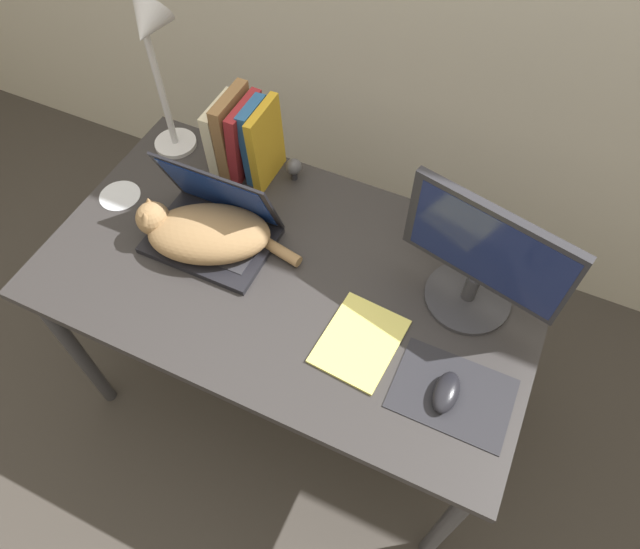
# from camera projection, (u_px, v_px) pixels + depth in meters

# --- Properties ---
(ground_plane) EXTENTS (12.00, 12.00, 0.00)m
(ground_plane) POSITION_uv_depth(u_px,v_px,m) (249.00, 480.00, 1.93)
(ground_plane) COLOR #3D3833
(desk) EXTENTS (1.32, 0.76, 0.74)m
(desk) POSITION_uv_depth(u_px,v_px,m) (292.00, 287.00, 1.58)
(desk) COLOR #2D2B2B
(desk) RESTS_ON ground_plane
(laptop) EXTENTS (0.33, 0.24, 0.24)m
(laptop) POSITION_uv_depth(u_px,v_px,m) (213.00, 226.00, 1.55)
(laptop) COLOR black
(laptop) RESTS_ON desk
(cat) EXTENTS (0.44, 0.31, 0.13)m
(cat) POSITION_uv_depth(u_px,v_px,m) (204.00, 232.00, 1.52)
(cat) COLOR #99754C
(cat) RESTS_ON desk
(external_monitor) EXTENTS (0.40, 0.22, 0.34)m
(external_monitor) POSITION_uv_depth(u_px,v_px,m) (482.00, 259.00, 1.33)
(external_monitor) COLOR #333338
(external_monitor) RESTS_ON desk
(mousepad) EXTENTS (0.27, 0.20, 0.00)m
(mousepad) POSITION_uv_depth(u_px,v_px,m) (452.00, 393.00, 1.32)
(mousepad) COLOR #232328
(mousepad) RESTS_ON desk
(computer_mouse) EXTENTS (0.06, 0.11, 0.04)m
(computer_mouse) POSITION_uv_depth(u_px,v_px,m) (446.00, 392.00, 1.30)
(computer_mouse) COLOR black
(computer_mouse) RESTS_ON mousepad
(book_row) EXTENTS (0.18, 0.17, 0.26)m
(book_row) POSITION_uv_depth(u_px,v_px,m) (243.00, 138.00, 1.64)
(book_row) COLOR beige
(book_row) RESTS_ON desk
(desk_lamp) EXTENTS (0.17, 0.17, 0.52)m
(desk_lamp) POSITION_uv_depth(u_px,v_px,m) (154.00, 54.00, 1.48)
(desk_lamp) COLOR silver
(desk_lamp) RESTS_ON desk
(notepad) EXTENTS (0.19, 0.24, 0.01)m
(notepad) POSITION_uv_depth(u_px,v_px,m) (360.00, 341.00, 1.40)
(notepad) COLOR #E5DB6B
(notepad) RESTS_ON desk
(webcam) EXTENTS (0.05, 0.05, 0.07)m
(webcam) POSITION_uv_depth(u_px,v_px,m) (294.00, 167.00, 1.68)
(webcam) COLOR #232328
(webcam) RESTS_ON desk
(cd_disc) EXTENTS (0.12, 0.12, 0.00)m
(cd_disc) POSITION_uv_depth(u_px,v_px,m) (120.00, 196.00, 1.67)
(cd_disc) COLOR silver
(cd_disc) RESTS_ON desk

